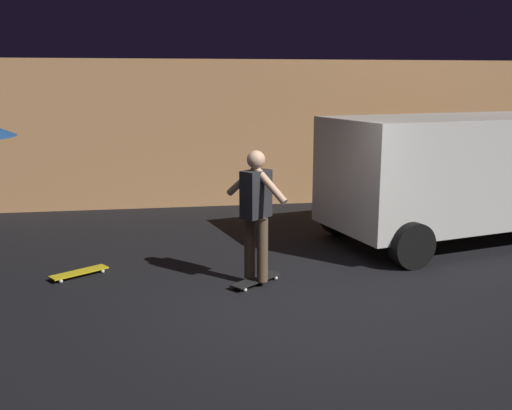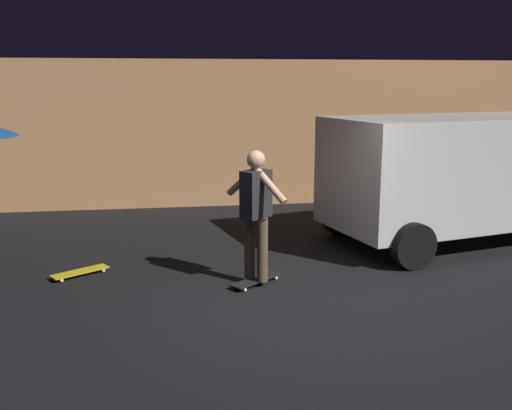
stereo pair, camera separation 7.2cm
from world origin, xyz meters
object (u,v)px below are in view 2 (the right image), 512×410
skater (256,206)px  skateboard_ridden (256,280)px  skateboard_spare (80,272)px  parked_van (468,170)px

skater → skateboard_ridden: bearing=180.0°
skateboard_spare → skater: 2.59m
parked_van → skater: 4.11m
skateboard_ridden → skateboard_spare: size_ratio=0.96×
skateboard_ridden → parked_van: bearing=24.4°
skateboard_ridden → skater: size_ratio=0.44×
skateboard_spare → skater: skater is taller
skateboard_ridden → skater: skater is taller
parked_van → skateboard_spare: (-6.04, -1.02, -1.11)m
parked_van → skateboard_ridden: size_ratio=6.73×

